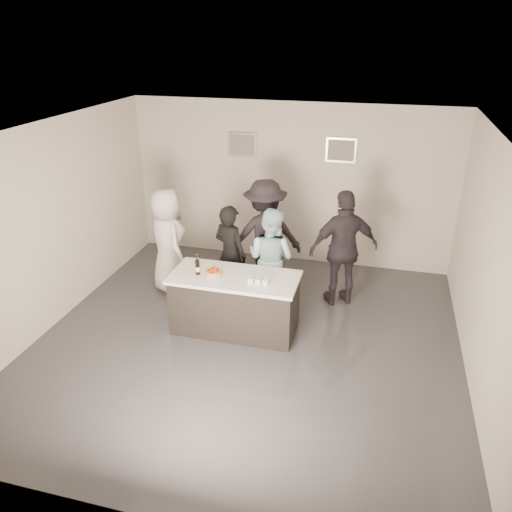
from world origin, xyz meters
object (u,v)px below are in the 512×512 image
person_guest_left (168,241)px  person_guest_back (265,236)px  person_main_black (230,254)px  beer_bottle_a (197,263)px  person_guest_right (344,249)px  bar_counter (235,303)px  beer_bottle_b (198,266)px  cake (214,273)px  person_main_blue (271,258)px

person_guest_left → person_guest_back: bearing=-119.4°
person_main_black → person_guest_left: (-1.13, 0.10, 0.07)m
beer_bottle_a → person_guest_right: (2.02, 1.21, -0.07)m
person_main_black → beer_bottle_a: bearing=96.4°
bar_counter → person_guest_back: (0.10, 1.43, 0.52)m
beer_bottle_b → person_guest_left: person_guest_left is taller
cake → person_guest_left: 1.56m
person_main_blue → beer_bottle_a: bearing=61.6°
cake → person_guest_right: size_ratio=0.12×
person_main_blue → person_guest_left: bearing=16.1°
person_main_blue → person_guest_back: (-0.24, 0.57, 0.14)m
beer_bottle_a → person_guest_left: 1.29m
bar_counter → cake: cake is taller
cake → person_guest_back: 1.55m
beer_bottle_b → person_guest_right: size_ratio=0.14×
cake → beer_bottle_b: bearing=-178.3°
cake → person_guest_back: (0.40, 1.50, 0.03)m
person_main_blue → person_guest_left: size_ratio=0.93×
person_guest_left → person_guest_right: 2.92m
beer_bottle_b → person_guest_left: bearing=132.1°
beer_bottle_a → person_main_blue: 1.25m
person_main_blue → person_guest_left: (-1.80, 0.10, 0.06)m
beer_bottle_a → beer_bottle_b: size_ratio=1.00×
person_main_black → person_main_blue: person_main_blue is taller
beer_bottle_a → person_main_blue: person_main_blue is taller
bar_counter → person_main_black: person_main_black is taller
beer_bottle_a → person_guest_left: size_ratio=0.14×
bar_counter → beer_bottle_b: bearing=-171.6°
beer_bottle_b → person_main_black: 0.98m
person_guest_right → bar_counter: bearing=14.6°
person_main_black → person_guest_right: person_guest_right is taller
cake → beer_bottle_a: beer_bottle_a is taller
person_guest_right → person_guest_back: bearing=-34.2°
person_guest_left → person_guest_right: bearing=-130.7°
beer_bottle_a → person_main_black: 0.89m
bar_counter → person_guest_back: 1.52m
cake → person_guest_left: person_guest_left is taller
person_main_blue → person_guest_right: person_guest_right is taller
bar_counter → cake: (-0.29, -0.07, 0.49)m
person_guest_back → person_guest_right: bearing=151.1°
cake → beer_bottle_b: size_ratio=0.87×
bar_counter → person_main_blue: (0.34, 0.85, 0.39)m
beer_bottle_b → person_main_black: size_ratio=0.16×
beer_bottle_a → bar_counter: bearing=-2.3°
person_main_blue → cake: bearing=74.9°
beer_bottle_b → person_main_blue: 1.29m
beer_bottle_b → person_guest_back: (0.64, 1.50, -0.06)m
cake → person_guest_back: person_guest_back is taller
bar_counter → person_main_black: size_ratio=1.12×
bar_counter → person_main_blue: person_main_blue is taller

